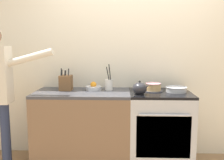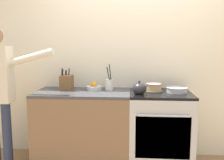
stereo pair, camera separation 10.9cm
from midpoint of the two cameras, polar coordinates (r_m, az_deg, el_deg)
The scene contains 9 objects.
wall_back at distance 3.34m, azimuth 4.39°, elevation 4.79°, with size 8.00×0.04×2.60m.
counter_cabinet at distance 3.21m, azimuth -7.64°, elevation -10.72°, with size 1.16×0.63×0.92m.
stove_range at distance 3.19m, azimuth 9.78°, elevation -10.88°, with size 0.74×0.66×0.92m.
layer_cake at distance 3.11m, azimuth 8.40°, elevation -1.68°, with size 0.24×0.24×0.10m.
tea_kettle at distance 2.89m, azimuth 5.29°, elevation -1.97°, with size 0.20×0.17×0.16m.
mixing_bowl at distance 3.11m, azimuth 13.48°, elevation -2.10°, with size 0.26×0.26×0.07m.
knife_block at distance 3.20m, azimuth -11.47°, elevation -0.60°, with size 0.15×0.15×0.28m.
utensil_crock at distance 3.16m, azimuth -1.73°, elevation -1.00°, with size 0.10×0.10×0.33m.
fruit_bowl at distance 3.17m, azimuth -5.28°, elevation -1.65°, with size 0.20×0.20×0.11m.
Camera 1 is at (-0.18, -2.68, 1.50)m, focal length 40.00 mm.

